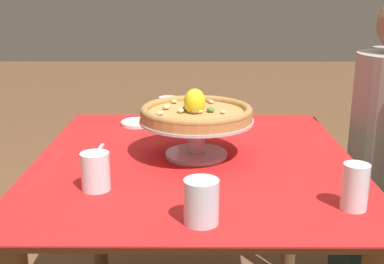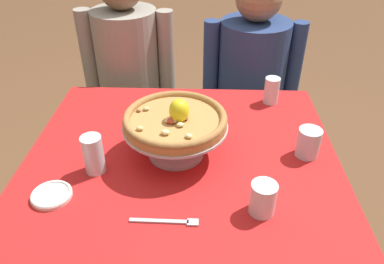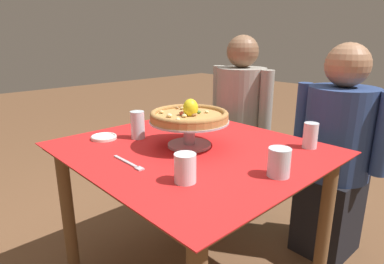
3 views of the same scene
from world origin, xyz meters
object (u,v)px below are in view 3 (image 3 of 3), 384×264
object	(u,v)px
dinner_fork	(129,163)
diner_left	(239,133)
diner_right	(335,157)
water_glass_side_left	(138,127)
water_glass_side_right	(279,164)
water_glass_back_right	(310,137)
side_plate	(104,137)
pizza	(189,115)
water_glass_front_right	(185,170)
pizza_stand	(189,129)

from	to	relation	value
dinner_fork	diner_left	size ratio (longest dim) A/B	0.16
diner_right	water_glass_side_left	bearing A→B (deg)	-124.63
water_glass_side_right	water_glass_back_right	distance (m)	0.37
side_plate	diner_left	distance (m)	0.97
side_plate	diner_right	xyz separation A→B (m)	(0.70, 0.99, -0.17)
pizza	diner_left	bearing A→B (deg)	112.28
diner_left	diner_right	xyz separation A→B (m)	(0.64, 0.03, -0.00)
water_glass_side_left	dinner_fork	size ratio (longest dim) A/B	0.68
side_plate	dinner_fork	distance (m)	0.37
diner_right	water_glass_front_right	bearing A→B (deg)	-94.28
water_glass_front_right	water_glass_back_right	distance (m)	0.64
water_glass_side_left	water_glass_side_right	size ratio (longest dim) A/B	1.29
water_glass_side_left	water_glass_back_right	distance (m)	0.79
water_glass_side_left	pizza	bearing A→B (deg)	21.18
water_glass_front_right	water_glass_side_left	bearing A→B (deg)	162.72
pizza_stand	water_glass_side_left	world-z (taller)	water_glass_side_left
pizza_stand	water_glass_side_right	xyz separation A→B (m)	(0.45, 0.01, -0.03)
water_glass_front_right	dinner_fork	world-z (taller)	water_glass_front_right
water_glass_front_right	diner_left	world-z (taller)	diner_left
pizza	water_glass_front_right	xyz separation A→B (m)	(0.26, -0.26, -0.10)
diner_right	water_glass_back_right	bearing A→B (deg)	-84.69
diner_right	side_plate	bearing A→B (deg)	-125.20
water_glass_front_right	dinner_fork	bearing A→B (deg)	-168.85
water_glass_front_right	dinner_fork	size ratio (longest dim) A/B	0.52
pizza	water_glass_side_right	world-z (taller)	pizza
side_plate	diner_right	bearing A→B (deg)	54.80
pizza_stand	diner_left	world-z (taller)	diner_left
water_glass_side_right	water_glass_back_right	bearing A→B (deg)	101.52
dinner_fork	water_glass_back_right	bearing A→B (deg)	61.24
side_plate	pizza_stand	bearing A→B (deg)	32.36
pizza	diner_right	distance (m)	0.88
pizza	diner_left	xyz separation A→B (m)	(-0.30, 0.73, -0.29)
water_glass_front_right	water_glass_side_right	distance (m)	0.33
water_glass_back_right	diner_right	world-z (taller)	diner_right
water_glass_side_right	pizza	bearing A→B (deg)	-178.72
pizza_stand	diner_left	bearing A→B (deg)	112.25
water_glass_side_left	side_plate	xyz separation A→B (m)	(-0.10, -0.13, -0.05)
water_glass_side_right	side_plate	distance (m)	0.84
water_glass_side_left	dinner_fork	bearing A→B (deg)	-39.80
water_glass_side_left	dinner_fork	xyz separation A→B (m)	(0.25, -0.21, -0.05)
diner_right	pizza_stand	bearing A→B (deg)	-114.03
water_glass_side_right	diner_right	world-z (taller)	diner_right
water_glass_back_right	dinner_fork	bearing A→B (deg)	-118.76
side_plate	diner_left	world-z (taller)	diner_left
pizza_stand	side_plate	size ratio (longest dim) A/B	2.87
water_glass_side_left	diner_left	bearing A→B (deg)	93.04
water_glass_side_right	diner_right	xyz separation A→B (m)	(-0.11, 0.75, -0.20)
water_glass_back_right	diner_right	bearing A→B (deg)	95.31
water_glass_front_right	water_glass_back_right	world-z (taller)	water_glass_back_right
water_glass_side_left	side_plate	bearing A→B (deg)	-128.91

